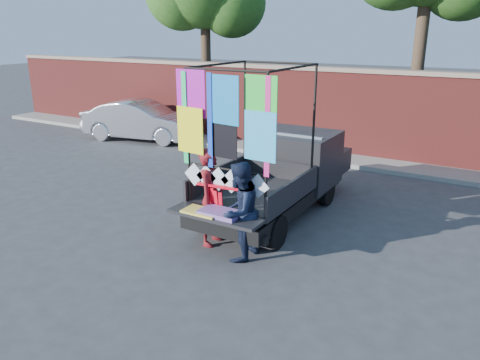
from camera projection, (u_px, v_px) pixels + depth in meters
The scene contains 8 objects.
ground at pixel (250, 248), 8.24m from camera, with size 90.00×90.00×0.00m, color #38383A.
brick_wall at pixel (368, 114), 13.56m from camera, with size 30.00×0.45×2.61m.
curb at pixel (358, 162), 13.38m from camera, with size 30.00×1.20×0.12m, color gray.
pickup_truck at pixel (286, 172), 9.94m from camera, with size 1.95×4.90×3.09m.
sedan at pixel (141, 121), 16.08m from camera, with size 1.42×4.08×1.34m, color silver.
woman at pixel (211, 197), 8.17m from camera, with size 0.64×0.42×1.75m, color maroon.
man at pixel (239, 212), 7.62m from camera, with size 0.81×0.63×1.67m, color #141C34.
streamer_bundle at pixel (219, 198), 7.91m from camera, with size 1.05×0.16×0.72m.
Camera 1 is at (3.65, -6.52, 3.67)m, focal length 35.00 mm.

